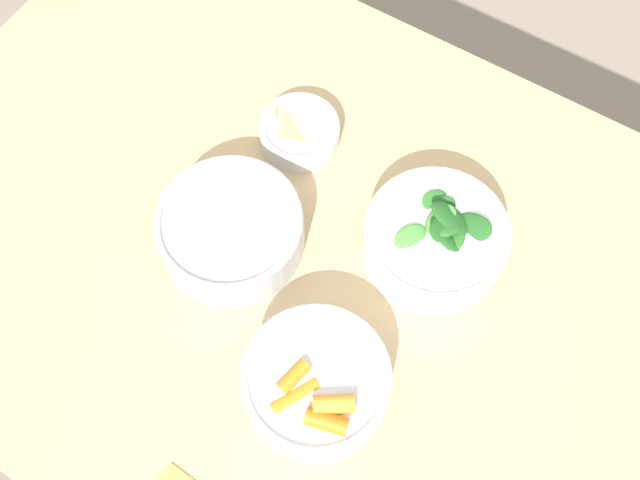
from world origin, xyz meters
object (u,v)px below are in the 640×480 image
Objects in this scene: bowl_beans_hotdog at (231,231)px; bowl_cookies at (299,131)px; bowl_greens at (436,237)px; bowl_carrots at (316,382)px.

bowl_beans_hotdog is 0.18m from bowl_cookies.
bowl_greens reaches higher than bowl_beans_hotdog.
bowl_carrots is 0.22m from bowl_beans_hotdog.
bowl_greens is 0.24m from bowl_cookies.
bowl_beans_hotdog is at bearing -29.22° from bowl_carrots.
bowl_greens is (-0.03, -0.24, -0.00)m from bowl_carrots.
bowl_cookies is at bearing -86.27° from bowl_beans_hotdog.
bowl_carrots is 0.35m from bowl_cookies.
bowl_carrots is 0.24m from bowl_greens.
bowl_carrots is at bearing 125.57° from bowl_cookies.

